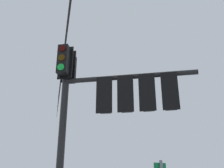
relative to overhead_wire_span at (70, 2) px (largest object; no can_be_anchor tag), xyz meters
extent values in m
cylinder|color=black|center=(-1.24, -0.49, -6.10)|extent=(0.20, 0.20, 5.63)
cylinder|color=black|center=(-1.29, -2.37, -3.95)|extent=(0.25, 3.75, 0.14)
cube|color=black|center=(-0.94, -0.50, -3.40)|extent=(0.31, 0.31, 0.90)
cube|color=black|center=(-1.11, -0.49, -3.40)|extent=(0.05, 0.44, 1.04)
cylinder|color=#360503|center=(-0.78, -0.50, -3.10)|extent=(0.04, 0.20, 0.20)
cylinder|color=#3C2703|center=(-0.78, -0.50, -3.40)|extent=(0.04, 0.20, 0.20)
cylinder|color=green|center=(-0.78, -0.50, -3.70)|extent=(0.04, 0.20, 0.20)
cube|color=black|center=(-1.54, -0.48, -3.40)|extent=(0.31, 0.31, 0.90)
cube|color=black|center=(-1.37, -0.49, -3.40)|extent=(0.05, 0.44, 1.04)
cylinder|color=#360503|center=(-1.71, -0.48, -3.10)|extent=(0.04, 0.20, 0.20)
cylinder|color=#3C2703|center=(-1.71, -0.48, -3.40)|extent=(0.04, 0.20, 0.20)
cylinder|color=green|center=(-1.71, -0.48, -3.70)|extent=(0.04, 0.20, 0.20)
cube|color=black|center=(-1.27, -1.68, -4.50)|extent=(0.30, 0.30, 0.90)
cube|color=black|center=(-1.44, -1.68, -4.50)|extent=(0.04, 0.44, 1.04)
cylinder|color=#360503|center=(-1.11, -1.68, -4.20)|extent=(0.03, 0.20, 0.20)
cylinder|color=#3C2703|center=(-1.11, -1.68, -4.50)|extent=(0.03, 0.20, 0.20)
cylinder|color=green|center=(-1.11, -1.68, -4.80)|extent=(0.03, 0.20, 0.20)
cube|color=black|center=(-1.29, -2.27, -4.50)|extent=(0.31, 0.31, 0.90)
cube|color=black|center=(-1.46, -2.27, -4.50)|extent=(0.05, 0.44, 1.04)
cylinder|color=#360503|center=(-1.13, -2.28, -4.20)|extent=(0.04, 0.20, 0.20)
cylinder|color=#3C2703|center=(-1.13, -2.28, -4.50)|extent=(0.04, 0.20, 0.20)
cylinder|color=green|center=(-1.13, -2.28, -4.80)|extent=(0.04, 0.20, 0.20)
cube|color=black|center=(-1.31, -2.86, -4.50)|extent=(0.32, 0.32, 0.90)
cube|color=black|center=(-1.48, -2.85, -4.50)|extent=(0.07, 0.44, 1.04)
cylinder|color=#360503|center=(-1.14, -2.87, -4.20)|extent=(0.04, 0.20, 0.20)
cylinder|color=#3C2703|center=(-1.14, -2.87, -4.50)|extent=(0.04, 0.20, 0.20)
cylinder|color=green|center=(-1.14, -2.87, -4.80)|extent=(0.04, 0.20, 0.20)
cube|color=black|center=(-1.32, -3.45, -4.50)|extent=(0.31, 0.31, 0.90)
cube|color=black|center=(-1.49, -3.44, -4.50)|extent=(0.06, 0.44, 1.04)
cylinder|color=#360503|center=(-1.16, -3.46, -4.20)|extent=(0.04, 0.20, 0.20)
cylinder|color=#3C2703|center=(-1.16, -3.46, -4.50)|extent=(0.04, 0.20, 0.20)
cylinder|color=green|center=(-1.16, -3.46, -4.80)|extent=(0.04, 0.20, 0.20)
cylinder|color=black|center=(0.00, 0.00, -0.88)|extent=(27.30, 10.81, 0.03)
cylinder|color=black|center=(0.00, 0.00, -0.41)|extent=(27.30, 10.81, 0.03)
cylinder|color=black|center=(0.00, 0.00, 0.01)|extent=(27.30, 10.81, 0.03)
camera|label=1|loc=(-8.10, -2.92, -6.91)|focal=42.23mm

